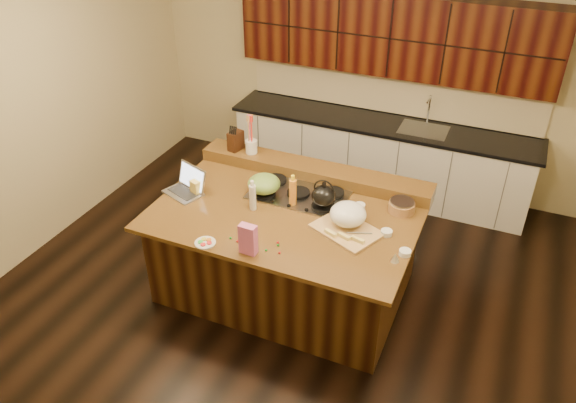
% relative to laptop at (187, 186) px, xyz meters
% --- Properties ---
extents(room, '(5.52, 5.02, 2.72)m').
position_rel_laptop_xyz_m(room, '(1.01, 0.06, 0.36)').
color(room, black).
rests_on(room, ground).
extents(island, '(2.40, 1.60, 0.92)m').
position_rel_laptop_xyz_m(island, '(1.01, 0.06, -0.52)').
color(island, black).
rests_on(island, ground).
extents(back_ledge, '(2.40, 0.30, 0.12)m').
position_rel_laptop_xyz_m(back_ledge, '(1.01, 0.76, -0.01)').
color(back_ledge, black).
rests_on(back_ledge, island).
extents(cooktop, '(0.92, 0.52, 0.05)m').
position_rel_laptop_xyz_m(cooktop, '(1.01, 0.36, -0.05)').
color(cooktop, gray).
rests_on(cooktop, island).
extents(back_counter, '(3.70, 0.66, 2.40)m').
position_rel_laptop_xyz_m(back_counter, '(1.31, 2.29, -0.00)').
color(back_counter, silver).
rests_on(back_counter, ground).
extents(kettle, '(0.26, 0.26, 0.20)m').
position_rel_laptop_xyz_m(kettle, '(1.31, 0.23, 0.08)').
color(kettle, black).
rests_on(kettle, cooktop).
extents(green_bowl, '(0.33, 0.33, 0.17)m').
position_rel_laptop_xyz_m(green_bowl, '(0.71, 0.23, 0.06)').
color(green_bowl, olive).
rests_on(green_bowl, cooktop).
extents(laptop, '(0.44, 0.39, 0.25)m').
position_rel_laptop_xyz_m(laptop, '(0.00, 0.00, 0.00)').
color(laptop, '#B7B7BC').
rests_on(laptop, island).
extents(oil_bottle, '(0.09, 0.09, 0.27)m').
position_rel_laptop_xyz_m(oil_bottle, '(1.02, 0.19, 0.07)').
color(oil_bottle, orange).
rests_on(oil_bottle, island).
extents(vinegar_bottle, '(0.07, 0.07, 0.25)m').
position_rel_laptop_xyz_m(vinegar_bottle, '(0.71, -0.02, 0.06)').
color(vinegar_bottle, silver).
rests_on(vinegar_bottle, island).
extents(wooden_tray, '(0.67, 0.59, 0.22)m').
position_rel_laptop_xyz_m(wooden_tray, '(1.60, 0.05, 0.03)').
color(wooden_tray, tan).
rests_on(wooden_tray, island).
extents(ramekin_a, '(0.12, 0.12, 0.04)m').
position_rel_laptop_xyz_m(ramekin_a, '(1.95, 0.08, -0.04)').
color(ramekin_a, white).
rests_on(ramekin_a, island).
extents(ramekin_b, '(0.12, 0.12, 0.04)m').
position_rel_laptop_xyz_m(ramekin_b, '(2.16, -0.13, -0.04)').
color(ramekin_b, white).
rests_on(ramekin_b, island).
extents(ramekin_c, '(0.12, 0.12, 0.04)m').
position_rel_laptop_xyz_m(ramekin_c, '(1.61, 0.38, -0.04)').
color(ramekin_c, white).
rests_on(ramekin_c, island).
extents(strainer_bowl, '(0.27, 0.27, 0.09)m').
position_rel_laptop_xyz_m(strainer_bowl, '(1.97, 0.49, -0.02)').
color(strainer_bowl, '#996B3F').
rests_on(strainer_bowl, island).
extents(kitchen_timer, '(0.08, 0.08, 0.07)m').
position_rel_laptop_xyz_m(kitchen_timer, '(2.10, -0.24, -0.03)').
color(kitchen_timer, silver).
rests_on(kitchen_timer, island).
extents(pink_bag, '(0.15, 0.08, 0.27)m').
position_rel_laptop_xyz_m(pink_bag, '(0.97, -0.61, 0.07)').
color(pink_bag, '#D463A3').
rests_on(pink_bag, island).
extents(candy_plate, '(0.21, 0.21, 0.01)m').
position_rel_laptop_xyz_m(candy_plate, '(0.58, -0.65, -0.06)').
color(candy_plate, white).
rests_on(candy_plate, island).
extents(package_box, '(0.12, 0.10, 0.14)m').
position_rel_laptop_xyz_m(package_box, '(0.09, -0.00, 0.00)').
color(package_box, '#ECCC53').
rests_on(package_box, island).
extents(utensil_crock, '(0.15, 0.15, 0.14)m').
position_rel_laptop_xyz_m(utensil_crock, '(0.31, 0.76, 0.12)').
color(utensil_crock, white).
rests_on(utensil_crock, back_ledge).
extents(knife_block, '(0.14, 0.18, 0.20)m').
position_rel_laptop_xyz_m(knife_block, '(0.13, 0.76, 0.15)').
color(knife_block, black).
rests_on(knife_block, back_ledge).
extents(gumdrop_0, '(0.02, 0.02, 0.02)m').
position_rel_laptop_xyz_m(gumdrop_0, '(0.82, -0.38, -0.06)').
color(gumdrop_0, red).
rests_on(gumdrop_0, island).
extents(gumdrop_1, '(0.02, 0.02, 0.02)m').
position_rel_laptop_xyz_m(gumdrop_1, '(0.74, -0.51, -0.06)').
color(gumdrop_1, '#198C26').
rests_on(gumdrop_1, island).
extents(gumdrop_2, '(0.02, 0.02, 0.02)m').
position_rel_laptop_xyz_m(gumdrop_2, '(0.88, -0.46, -0.06)').
color(gumdrop_2, red).
rests_on(gumdrop_2, island).
extents(gumdrop_3, '(0.02, 0.02, 0.02)m').
position_rel_laptop_xyz_m(gumdrop_3, '(0.90, -0.51, -0.06)').
color(gumdrop_3, '#198C26').
rests_on(gumdrop_3, island).
extents(gumdrop_4, '(0.02, 0.02, 0.02)m').
position_rel_laptop_xyz_m(gumdrop_4, '(1.14, -0.40, -0.06)').
color(gumdrop_4, red).
rests_on(gumdrop_4, island).
extents(gumdrop_5, '(0.02, 0.02, 0.02)m').
position_rel_laptop_xyz_m(gumdrop_5, '(1.15, -0.44, -0.06)').
color(gumdrop_5, '#198C26').
rests_on(gumdrop_5, island).
extents(gumdrop_6, '(0.02, 0.02, 0.02)m').
position_rel_laptop_xyz_m(gumdrop_6, '(0.91, -0.46, -0.06)').
color(gumdrop_6, red).
rests_on(gumdrop_6, island).
extents(gumdrop_7, '(0.02, 0.02, 0.02)m').
position_rel_laptop_xyz_m(gumdrop_7, '(1.09, -0.54, -0.06)').
color(gumdrop_7, '#198C26').
rests_on(gumdrop_7, island).
extents(gumdrop_8, '(0.02, 0.02, 0.02)m').
position_rel_laptop_xyz_m(gumdrop_8, '(1.21, -0.53, -0.06)').
color(gumdrop_8, red).
rests_on(gumdrop_8, island).
extents(gumdrop_9, '(0.02, 0.02, 0.02)m').
position_rel_laptop_xyz_m(gumdrop_9, '(0.93, -0.51, -0.06)').
color(gumdrop_9, '#198C26').
rests_on(gumdrop_9, island).
extents(gumdrop_10, '(0.02, 0.02, 0.02)m').
position_rel_laptop_xyz_m(gumdrop_10, '(0.82, -0.52, -0.06)').
color(gumdrop_10, red).
rests_on(gumdrop_10, island).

